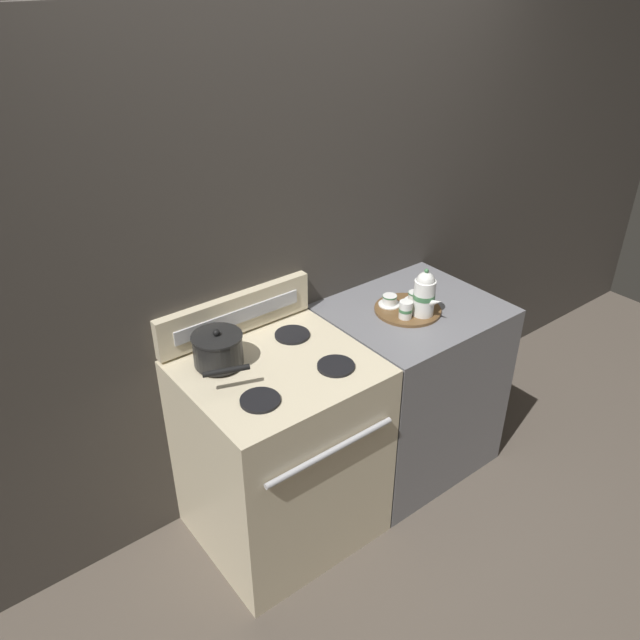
# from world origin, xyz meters

# --- Properties ---
(ground_plane) EXTENTS (6.00, 6.00, 0.00)m
(ground_plane) POSITION_xyz_m (0.00, 0.00, 0.00)
(ground_plane) COLOR brown
(wall_back) EXTENTS (6.00, 0.05, 2.20)m
(wall_back) POSITION_xyz_m (0.00, 0.35, 1.10)
(wall_back) COLOR #423D38
(wall_back) RESTS_ON ground
(stove) EXTENTS (0.74, 0.69, 0.91)m
(stove) POSITION_xyz_m (-0.39, -0.00, 0.45)
(stove) COLOR beige
(stove) RESTS_ON ground
(control_panel) EXTENTS (0.73, 0.05, 0.18)m
(control_panel) POSITION_xyz_m (-0.39, 0.31, 1.00)
(control_panel) COLOR beige
(control_panel) RESTS_ON stove
(side_counter) EXTENTS (0.78, 0.66, 0.90)m
(side_counter) POSITION_xyz_m (0.38, 0.00, 0.45)
(side_counter) COLOR slate
(side_counter) RESTS_ON ground
(saucepan) EXTENTS (0.25, 0.31, 0.15)m
(saucepan) POSITION_xyz_m (-0.57, 0.15, 0.98)
(saucepan) COLOR black
(saucepan) RESTS_ON stove
(serving_tray) EXTENTS (0.31, 0.31, 0.01)m
(serving_tray) POSITION_xyz_m (0.33, 0.00, 0.91)
(serving_tray) COLOR brown
(serving_tray) RESTS_ON side_counter
(teapot) EXTENTS (0.10, 0.16, 0.23)m
(teapot) POSITION_xyz_m (0.35, -0.08, 1.02)
(teapot) COLOR white
(teapot) RESTS_ON serving_tray
(teacup_left) EXTENTS (0.10, 0.10, 0.05)m
(teacup_left) POSITION_xyz_m (0.29, 0.08, 0.94)
(teacup_left) COLOR white
(teacup_left) RESTS_ON serving_tray
(teacup_right) EXTENTS (0.10, 0.10, 0.05)m
(teacup_right) POSITION_xyz_m (0.40, 0.03, 0.94)
(teacup_right) COLOR white
(teacup_right) RESTS_ON serving_tray
(creamer_jug) EXTENTS (0.06, 0.06, 0.08)m
(creamer_jug) POSITION_xyz_m (0.26, -0.05, 0.95)
(creamer_jug) COLOR white
(creamer_jug) RESTS_ON serving_tray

